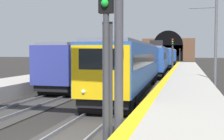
# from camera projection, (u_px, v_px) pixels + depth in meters

# --- Properties ---
(platform_right) EXTENTS (112.00, 3.63, 1.02)m
(platform_right) POSITION_uv_depth(u_px,v_px,m) (184.00, 140.00, 8.95)
(platform_right) COLOR #ADA89E
(platform_right) RESTS_ON ground_plane
(platform_right_edge_strip) EXTENTS (112.00, 0.50, 0.01)m
(platform_right_edge_strip) POSITION_uv_depth(u_px,v_px,m) (133.00, 120.00, 9.30)
(platform_right_edge_strip) COLOR yellow
(platform_right_edge_strip) RESTS_ON platform_right
(train_main_approaching) EXTENTS (74.53, 3.35, 4.73)m
(train_main_approaching) POSITION_uv_depth(u_px,v_px,m) (162.00, 58.00, 49.38)
(train_main_approaching) COLOR #264C99
(train_main_approaching) RESTS_ON ground_plane
(train_adjacent_platform) EXTENTS (59.44, 2.87, 4.71)m
(train_adjacent_platform) POSITION_uv_depth(u_px,v_px,m) (131.00, 58.00, 48.18)
(train_adjacent_platform) COLOR navy
(train_adjacent_platform) RESTS_ON ground_plane
(railway_signal_near) EXTENTS (0.39, 0.38, 5.24)m
(railway_signal_near) POSITION_uv_depth(u_px,v_px,m) (106.00, 52.00, 7.92)
(railway_signal_near) COLOR #38383D
(railway_signal_near) RESTS_ON ground_plane
(railway_signal_mid) EXTENTS (0.39, 0.38, 5.25)m
(railway_signal_mid) POSITION_uv_depth(u_px,v_px,m) (172.00, 52.00, 44.88)
(railway_signal_mid) COLOR #38383D
(railway_signal_mid) RESTS_ON ground_plane
(railway_signal_far) EXTENTS (0.39, 0.38, 4.28)m
(railway_signal_far) POSITION_uv_depth(u_px,v_px,m) (180.00, 54.00, 93.19)
(railway_signal_far) COLOR #38383D
(railway_signal_far) RESTS_ON ground_plane
(tunnel_portal) EXTENTS (2.70, 18.35, 10.69)m
(tunnel_portal) POSITION_uv_depth(u_px,v_px,m) (168.00, 50.00, 105.05)
(tunnel_portal) COLOR brown
(tunnel_portal) RESTS_ON ground_plane
(catenary_mast_near) EXTENTS (0.22, 2.17, 7.20)m
(catenary_mast_near) POSITION_uv_depth(u_px,v_px,m) (215.00, 45.00, 22.94)
(catenary_mast_near) COLOR #595B60
(catenary_mast_near) RESTS_ON ground_plane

